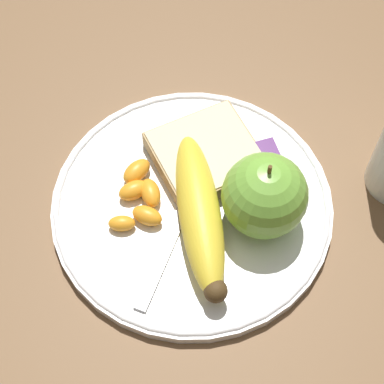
{
  "coord_description": "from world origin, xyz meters",
  "views": [
    {
      "loc": [
        0.09,
        0.3,
        0.56
      ],
      "look_at": [
        0.0,
        0.0,
        0.03
      ],
      "focal_mm": 60.0,
      "sensor_mm": 36.0,
      "label": 1
    }
  ],
  "objects_px": {
    "plate": "(192,204)",
    "banana": "(203,214)",
    "fork": "(183,209)",
    "jam_packet": "(256,165)",
    "bread_slice": "(206,155)",
    "apple": "(265,196)"
  },
  "relations": [
    {
      "from": "plate",
      "to": "banana",
      "type": "xyz_separation_m",
      "value": [
        -0.0,
        0.03,
        0.02
      ]
    },
    {
      "from": "fork",
      "to": "plate",
      "type": "bearing_deg",
      "value": -23.79
    },
    {
      "from": "plate",
      "to": "jam_packet",
      "type": "bearing_deg",
      "value": -167.66
    },
    {
      "from": "bread_slice",
      "to": "fork",
      "type": "height_order",
      "value": "bread_slice"
    },
    {
      "from": "plate",
      "to": "bread_slice",
      "type": "bearing_deg",
      "value": -123.88
    },
    {
      "from": "apple",
      "to": "banana",
      "type": "relative_size",
      "value": 0.5
    },
    {
      "from": "banana",
      "to": "bread_slice",
      "type": "xyz_separation_m",
      "value": [
        -0.03,
        -0.07,
        -0.01
      ]
    },
    {
      "from": "plate",
      "to": "bread_slice",
      "type": "height_order",
      "value": "bread_slice"
    },
    {
      "from": "jam_packet",
      "to": "apple",
      "type": "bearing_deg",
      "value": 75.47
    },
    {
      "from": "bread_slice",
      "to": "fork",
      "type": "xyz_separation_m",
      "value": [
        0.04,
        0.05,
        -0.01
      ]
    },
    {
      "from": "fork",
      "to": "jam_packet",
      "type": "bearing_deg",
      "value": -37.29
    },
    {
      "from": "plate",
      "to": "bread_slice",
      "type": "xyz_separation_m",
      "value": [
        -0.03,
        -0.04,
        0.02
      ]
    },
    {
      "from": "banana",
      "to": "fork",
      "type": "distance_m",
      "value": 0.03
    },
    {
      "from": "bread_slice",
      "to": "jam_packet",
      "type": "xyz_separation_m",
      "value": [
        -0.04,
        0.03,
        -0.0
      ]
    },
    {
      "from": "plate",
      "to": "banana",
      "type": "distance_m",
      "value": 0.04
    },
    {
      "from": "plate",
      "to": "fork",
      "type": "relative_size",
      "value": 1.76
    },
    {
      "from": "fork",
      "to": "jam_packet",
      "type": "relative_size",
      "value": 3.23
    },
    {
      "from": "plate",
      "to": "apple",
      "type": "xyz_separation_m",
      "value": [
        -0.06,
        0.04,
        0.04
      ]
    },
    {
      "from": "apple",
      "to": "bread_slice",
      "type": "height_order",
      "value": "apple"
    },
    {
      "from": "apple",
      "to": "jam_packet",
      "type": "distance_m",
      "value": 0.06
    },
    {
      "from": "fork",
      "to": "jam_packet",
      "type": "height_order",
      "value": "jam_packet"
    },
    {
      "from": "banana",
      "to": "plate",
      "type": "bearing_deg",
      "value": -84.8
    }
  ]
}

